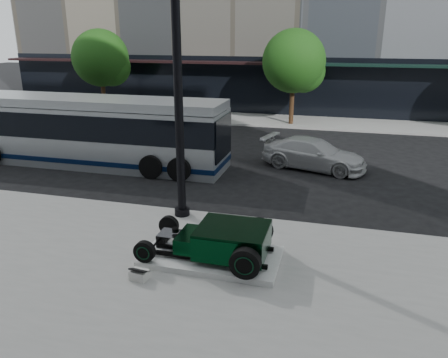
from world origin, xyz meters
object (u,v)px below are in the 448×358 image
(hot_rod, at_px, (224,240))
(transit_bus, at_px, (91,131))
(lamppost, at_px, (178,87))
(white_sedan, at_px, (314,154))

(hot_rod, height_order, transit_bus, transit_bus)
(lamppost, height_order, white_sedan, lamppost)
(transit_bus, bearing_deg, hot_rod, -42.03)
(hot_rod, relative_size, white_sedan, 0.73)
(transit_bus, relative_size, white_sedan, 2.74)
(hot_rod, xyz_separation_m, transit_bus, (-7.99, 7.20, 0.79))
(transit_bus, xyz_separation_m, white_sedan, (9.53, 1.77, -0.84))
(transit_bus, bearing_deg, lamppost, -38.36)
(white_sedan, bearing_deg, hot_rod, -174.66)
(hot_rod, xyz_separation_m, lamppost, (-2.04, 2.49, 3.39))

